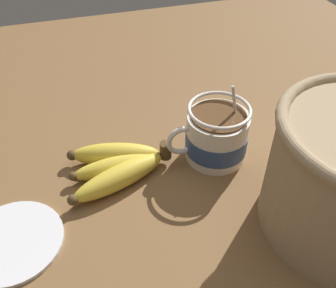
{
  "coord_description": "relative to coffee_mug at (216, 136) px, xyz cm",
  "views": [
    {
      "loc": [
        19.93,
        45.83,
        47.76
      ],
      "look_at": [
        6.27,
        1.8,
        7.62
      ],
      "focal_mm": 40.0,
      "sensor_mm": 36.0,
      "label": 1
    }
  ],
  "objects": [
    {
      "name": "small_plate",
      "position": [
        33.66,
        8.36,
        -4.09
      ],
      "size": [
        14.07,
        14.07,
        0.6
      ],
      "color": "white",
      "rests_on": "table"
    },
    {
      "name": "table",
      "position": [
        2.05,
        -2.21,
        -5.98
      ],
      "size": [
        131.53,
        131.53,
        3.19
      ],
      "color": "brown",
      "rests_on": "ground"
    },
    {
      "name": "coffee_mug",
      "position": [
        0.0,
        0.0,
        0.0
      ],
      "size": [
        14.15,
        10.5,
        13.87
      ],
      "color": "white",
      "rests_on": "table"
    },
    {
      "name": "banana_bunch",
      "position": [
        16.88,
        -0.53,
        -2.5
      ],
      "size": [
        17.95,
        13.55,
        4.26
      ],
      "color": "#4C381E",
      "rests_on": "table"
    }
  ]
}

